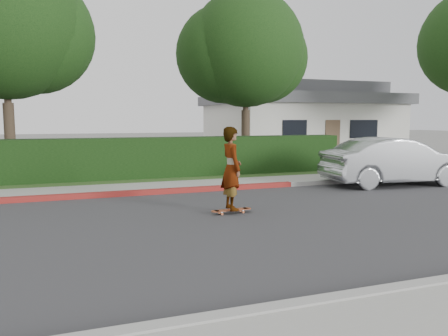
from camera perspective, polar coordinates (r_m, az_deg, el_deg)
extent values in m
plane|color=slate|center=(10.15, 14.57, -6.03)|extent=(120.00, 120.00, 0.00)
cube|color=#2D2D30|center=(10.15, 14.57, -6.01)|extent=(60.00, 8.00, 0.01)
cube|color=#9E9E99|center=(13.66, 4.86, -2.35)|extent=(60.00, 0.20, 0.15)
cube|color=maroon|center=(12.46, -16.59, -3.43)|extent=(12.00, 0.21, 0.15)
cube|color=gray|center=(14.47, 3.38, -1.90)|extent=(60.00, 1.60, 0.12)
cube|color=#2D4C1E|center=(15.94, 1.12, -1.15)|extent=(60.00, 1.60, 0.10)
cube|color=black|center=(15.65, -9.98, 1.19)|extent=(15.00, 1.00, 1.50)
cylinder|color=#33261C|center=(16.79, -26.14, 3.03)|extent=(0.36, 0.36, 2.70)
cylinder|color=#33261C|center=(16.82, -26.49, 9.93)|extent=(0.24, 0.24, 2.25)
sphere|color=black|center=(17.09, -26.84, 16.71)|extent=(5.20, 5.20, 5.20)
sphere|color=black|center=(17.25, -23.58, 15.74)|extent=(4.16, 4.16, 4.16)
cylinder|color=#33261C|center=(18.61, 2.83, 3.67)|extent=(0.36, 0.36, 2.52)
cylinder|color=#33261C|center=(18.62, 2.86, 9.49)|extent=(0.24, 0.24, 2.10)
sphere|color=black|center=(18.81, 2.89, 15.25)|extent=(4.80, 4.80, 4.80)
sphere|color=black|center=(18.86, 0.09, 14.62)|extent=(4.08, 4.08, 4.08)
sphere|color=black|center=(19.40, 5.07, 14.07)|extent=(3.84, 3.84, 3.84)
cube|color=beige|center=(27.75, 9.73, 4.99)|extent=(10.00, 8.00, 3.00)
cube|color=#4C4C51|center=(27.77, 9.80, 8.70)|extent=(10.60, 8.60, 0.60)
cube|color=#4C4C51|center=(27.80, 9.83, 9.94)|extent=(8.40, 6.40, 0.80)
cube|color=black|center=(23.02, 9.22, 4.97)|extent=(1.40, 0.06, 1.00)
cube|color=black|center=(25.38, 17.78, 4.87)|extent=(1.80, 0.06, 1.00)
cube|color=brown|center=(24.24, 13.97, 3.63)|extent=(0.90, 0.06, 2.10)
cylinder|color=orange|center=(9.83, -0.26, -6.02)|extent=(0.05, 0.03, 0.05)
cylinder|color=orange|center=(9.96, -0.60, -5.85)|extent=(0.05, 0.03, 0.05)
cylinder|color=orange|center=(10.04, 2.53, -5.76)|extent=(0.05, 0.03, 0.05)
cylinder|color=orange|center=(10.17, 2.16, -5.60)|extent=(0.05, 0.03, 0.05)
cube|color=silver|center=(9.89, -0.43, -5.73)|extent=(0.05, 0.16, 0.02)
cube|color=silver|center=(10.10, 2.34, -5.47)|extent=(0.05, 0.16, 0.02)
cube|color=brown|center=(9.99, 0.97, -5.49)|extent=(0.80, 0.25, 0.02)
cylinder|color=brown|center=(9.83, -1.14, -5.67)|extent=(0.21, 0.21, 0.02)
cylinder|color=brown|center=(10.15, 3.02, -5.29)|extent=(0.21, 0.21, 0.02)
imported|color=white|center=(9.83, 0.98, -0.06)|extent=(0.45, 0.69, 1.88)
imported|color=#A7AAAE|center=(15.21, 21.43, 0.78)|extent=(4.84, 2.09, 1.55)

